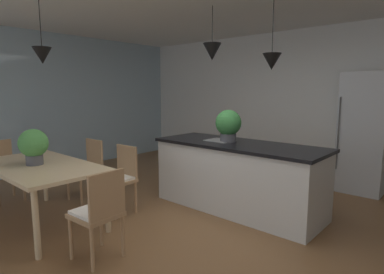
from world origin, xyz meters
TOP-DOWN VIEW (x-y plane):
  - ground_plane at (0.00, 0.00)m, footprint 10.00×8.40m
  - wall_back_kitchen at (0.00, 3.26)m, footprint 10.00×0.12m
  - window_wall_left_glazing at (-4.06, 0.00)m, footprint 0.06×8.40m
  - dining_table at (-1.54, -1.06)m, footprint 1.74×0.94m
  - chair_kitchen_end at (-0.30, -1.06)m, footprint 0.42×0.42m
  - chair_window_end at (-2.77, -1.06)m, footprint 0.43×0.43m
  - chair_far_right at (-1.15, -0.22)m, footprint 0.41×0.41m
  - chair_far_left at (-1.93, -0.22)m, footprint 0.41×0.41m
  - kitchen_island at (-0.06, 0.89)m, footprint 2.29×0.86m
  - refrigerator at (0.98, 2.86)m, footprint 0.66×0.67m
  - pendant_over_table at (-1.47, -0.97)m, footprint 0.21×0.21m
  - pendant_over_island_main at (-0.51, 0.89)m, footprint 0.25×0.25m
  - pendant_over_island_aux at (0.38, 0.89)m, footprint 0.22×0.22m
  - potted_plant_on_island at (-0.22, 0.89)m, footprint 0.35×0.35m
  - potted_plant_on_table at (-1.56, -1.10)m, footprint 0.33×0.33m

SIDE VIEW (x-z plane):
  - ground_plane at x=0.00m, z-range -0.04..0.00m
  - kitchen_island at x=-0.06m, z-range 0.01..0.92m
  - chair_kitchen_end at x=-0.30m, z-range 0.04..0.91m
  - chair_window_end at x=-2.77m, z-range 0.04..0.91m
  - chair_far_right at x=-1.15m, z-range 0.04..0.91m
  - chair_far_left at x=-1.93m, z-range 0.04..0.91m
  - dining_table at x=-1.54m, z-range 0.30..1.03m
  - refrigerator at x=0.98m, z-range 0.00..1.86m
  - potted_plant_on_table at x=-1.56m, z-range 0.75..1.17m
  - potted_plant_on_island at x=-0.22m, z-range 0.92..1.35m
  - wall_back_kitchen at x=0.00m, z-range 0.00..2.70m
  - window_wall_left_glazing at x=-4.06m, z-range 0.00..2.70m
  - pendant_over_island_aux at x=0.38m, z-range 1.49..2.36m
  - pendant_over_table at x=-1.47m, z-range 1.56..2.38m
  - pendant_over_island_main at x=-0.51m, z-range 1.75..2.46m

